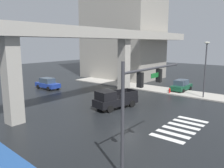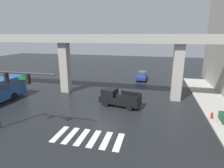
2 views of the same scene
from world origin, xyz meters
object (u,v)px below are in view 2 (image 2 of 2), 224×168
Objects in this scene: pickup_truck at (118,98)px; fire_hydrant at (212,116)px; sedan_blue at (142,76)px; traffic_signal_mast at (9,86)px.

pickup_truck reaches higher than fire_hydrant.
sedan_blue is at bearing 82.93° from pickup_truck.
fire_hydrant is at bearing 20.02° from traffic_signal_mast.
fire_hydrant is (8.68, -16.34, -0.42)m from sedan_blue.
traffic_signal_mast is (-8.12, -8.43, 3.40)m from pickup_truck.
traffic_signal_mast is 7.64× the size of fire_hydrant.
traffic_signal_mast is 20.20m from fire_hydrant.
traffic_signal_mast is at bearing -159.98° from fire_hydrant.
traffic_signal_mast reaches higher than sedan_blue.
pickup_truck is 10.64m from fire_hydrant.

